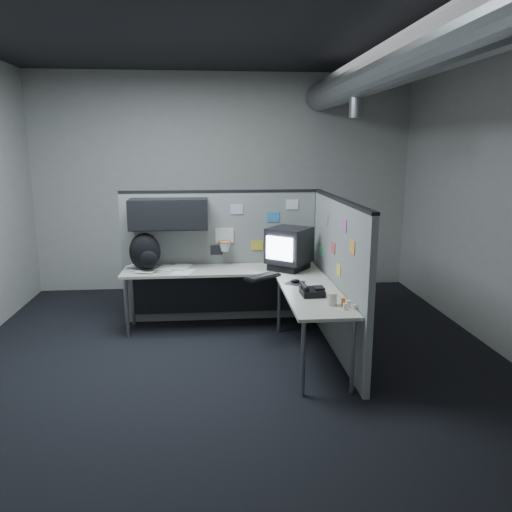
{
  "coord_description": "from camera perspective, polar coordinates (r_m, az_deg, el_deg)",
  "views": [
    {
      "loc": [
        -0.21,
        -4.74,
        2.14
      ],
      "look_at": [
        0.25,
        0.35,
        1.02
      ],
      "focal_mm": 35.0,
      "sensor_mm": 36.0,
      "label": 1
    }
  ],
  "objects": [
    {
      "name": "cup",
      "position": [
        4.59,
        8.71,
        -4.88
      ],
      "size": [
        0.1,
        0.1,
        0.12
      ],
      "primitive_type": "cylinder",
      "rotation": [
        0.0,
        0.0,
        -0.27
      ],
      "color": "beige",
      "rests_on": "desk"
    },
    {
      "name": "keyboard",
      "position": [
        5.46,
        0.77,
        -2.38
      ],
      "size": [
        0.43,
        0.39,
        0.04
      ],
      "rotation": [
        0.0,
        0.0,
        -0.09
      ],
      "color": "black",
      "rests_on": "desk"
    },
    {
      "name": "bottles",
      "position": [
        4.55,
        10.35,
        -5.47
      ],
      "size": [
        0.13,
        0.14,
        0.07
      ],
      "rotation": [
        0.0,
        0.0,
        0.18
      ],
      "color": "silver",
      "rests_on": "desk"
    },
    {
      "name": "backpack",
      "position": [
        5.9,
        -12.54,
        0.4
      ],
      "size": [
        0.37,
        0.34,
        0.44
      ],
      "rotation": [
        0.0,
        0.0,
        0.06
      ],
      "color": "black",
      "rests_on": "desk"
    },
    {
      "name": "desk",
      "position": [
        5.66,
        -1.41,
        -3.26
      ],
      "size": [
        2.31,
        2.11,
        0.73
      ],
      "color": "#B0AD9F",
      "rests_on": "ground"
    },
    {
      "name": "monitor",
      "position": [
        5.83,
        3.79,
        0.92
      ],
      "size": [
        0.6,
        0.6,
        0.49
      ],
      "rotation": [
        0.0,
        0.0,
        0.12
      ],
      "color": "black",
      "rests_on": "desk"
    },
    {
      "name": "partition_right",
      "position": [
        5.29,
        9.3,
        -2.23
      ],
      "size": [
        0.07,
        2.23,
        1.63
      ],
      "color": "gray",
      "rests_on": "ground"
    },
    {
      "name": "partition_back",
      "position": [
        6.08,
        -5.52,
        1.49
      ],
      "size": [
        2.44,
        0.42,
        1.63
      ],
      "color": "gray",
      "rests_on": "ground"
    },
    {
      "name": "room",
      "position": [
        4.81,
        4.05,
        11.83
      ],
      "size": [
        5.62,
        5.62,
        3.22
      ],
      "color": "black",
      "rests_on": "ground"
    },
    {
      "name": "mouse",
      "position": [
        5.29,
        4.51,
        -2.94
      ],
      "size": [
        0.24,
        0.25,
        0.04
      ],
      "rotation": [
        0.0,
        0.0,
        0.22
      ],
      "color": "black",
      "rests_on": "desk"
    },
    {
      "name": "papers",
      "position": [
        5.99,
        -10.94,
        -1.36
      ],
      "size": [
        0.84,
        0.71,
        0.02
      ],
      "rotation": [
        0.0,
        0.0,
        -0.3
      ],
      "color": "white",
      "rests_on": "desk"
    },
    {
      "name": "phone",
      "position": [
        4.87,
        6.38,
        -4.01
      ],
      "size": [
        0.22,
        0.24,
        0.11
      ],
      "rotation": [
        0.0,
        0.0,
        -0.14
      ],
      "color": "black",
      "rests_on": "desk"
    }
  ]
}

